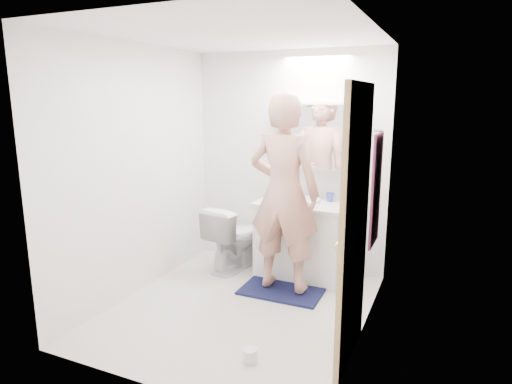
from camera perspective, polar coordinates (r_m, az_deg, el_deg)
The scene contains 23 objects.
floor at distance 4.19m, azimuth -2.09°, elevation -14.80°, with size 2.50×2.50×0.00m, color silver.
ceiling at distance 3.77m, azimuth -2.39°, elevation 19.79°, with size 2.50×2.50×0.00m, color white.
wall_back at distance 4.94m, azimuth 4.23°, elevation 3.97°, with size 2.50×2.50×0.00m, color white.
wall_front at distance 2.76m, azimuth -13.82°, elevation -2.80°, with size 2.50×2.50×0.00m, color white.
wall_left at distance 4.39m, azimuth -15.21°, elevation 2.57°, with size 2.50×2.50×0.00m, color white.
wall_right at distance 3.46m, azimuth 14.30°, elevation 0.15°, with size 2.50×2.50×0.00m, color white.
vanity_cabinet at distance 4.78m, azimuth 5.91°, elevation -6.34°, with size 0.90×0.55×0.78m, color white.
countertop at distance 4.66m, azimuth 6.02°, elevation -1.56°, with size 0.95×0.58×0.04m, color silver.
sink_basin at distance 4.68m, azimuth 6.14°, elevation -1.06°, with size 0.36×0.36×0.03m, color silver.
faucet at distance 4.85m, azimuth 6.86°, elevation 0.16°, with size 0.02×0.02×0.16m, color silver.
medicine_cabinet at distance 4.74m, azimuth 7.41°, elevation 7.21°, with size 0.88×0.14×0.70m, color white.
mirror_panel at distance 4.67m, azimuth 7.14°, elevation 7.15°, with size 0.84×0.01×0.66m, color silver.
toilet at distance 4.95m, azimuth -2.82°, elevation -5.86°, with size 0.41×0.72×0.74m, color white.
bath_rug at distance 4.52m, azimuth 3.46°, elevation -12.52°, with size 0.80×0.55×0.02m, color #12163A.
person at distance 4.21m, azimuth 3.63°, elevation -0.19°, with size 0.69×0.46×1.91m, color tan.
door at distance 3.18m, azimuth 12.65°, elevation -4.53°, with size 0.04×0.80×2.00m, color tan.
door_knob at distance 2.92m, azimuth 10.62°, elevation -6.96°, with size 0.06×0.06×0.06m, color gold.
towel at distance 4.02m, azimuth 15.30°, elevation 0.26°, with size 0.02×0.42×1.00m, color #14173F.
towel_hook at distance 3.95m, azimuth 15.53°, elevation 7.68°, with size 0.02×0.02×0.07m, color silver.
soap_bottle_a at distance 4.87m, azimuth 3.22°, elevation 0.52°, with size 0.08×0.08×0.20m, color beige.
soap_bottle_b at distance 4.87m, azimuth 4.30°, elevation 0.36°, with size 0.08×0.08×0.17m, color #62A4D2.
toothbrush_cup at distance 4.73m, azimuth 9.59°, elevation -0.66°, with size 0.10×0.10×0.09m, color #4149C4.
toilet_paper_roll at distance 3.43m, azimuth -0.79°, elevation -20.39°, with size 0.11×0.11×0.10m, color white.
Camera 1 is at (1.66, -3.35, 1.89)m, focal length 30.86 mm.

